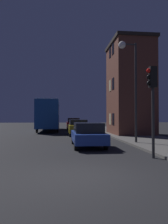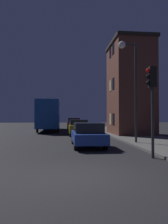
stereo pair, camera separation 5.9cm
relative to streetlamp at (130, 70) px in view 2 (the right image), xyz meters
The scene contains 8 objects.
ground_plane 9.37m from the streetlamp, 117.94° to the right, with size 120.00×120.00×0.00m, color black.
brick_building 7.45m from the streetlamp, 72.17° to the left, with size 3.80×5.28×8.96m.
streetlamp is the anchor object (origin of this frame).
traffic_light 5.03m from the streetlamp, 96.24° to the right, with size 0.43×0.24×3.91m.
bus 15.62m from the streetlamp, 112.39° to the left, with size 2.47×10.48×3.71m.
car_near_lane 4.95m from the streetlamp, 164.14° to the right, with size 1.77×4.16×1.40m.
car_mid_lane 8.63m from the streetlamp, 111.32° to the left, with size 1.75×4.59×1.49m.
car_far_lane 17.54m from the streetlamp, 99.00° to the left, with size 1.75×4.71×1.59m.
Camera 2 is at (-0.52, -6.40, 1.75)m, focal length 35.00 mm.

